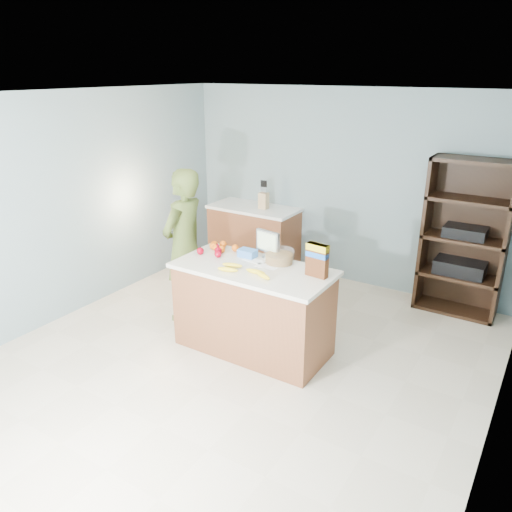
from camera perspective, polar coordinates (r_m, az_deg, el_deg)
The scene contains 15 objects.
floor at distance 5.01m, azimuth -2.19°, elevation -11.98°, with size 4.50×5.00×0.02m, color beige.
walls at distance 4.35m, azimuth -2.48°, elevation 6.68°, with size 4.52×5.02×2.51m.
counter_peninsula at distance 5.02m, azimuth -0.31°, elevation -6.43°, with size 1.56×0.76×0.90m.
back_cabinet at distance 7.08m, azimuth -0.21°, elevation 2.15°, with size 1.24×0.62×0.90m.
shelving_unit at distance 6.15m, azimuth 22.74°, elevation 1.65°, with size 0.90×0.40×1.80m.
person at distance 5.57m, azimuth -8.19°, elevation 1.14°, with size 0.63×0.41×1.72m, color #485824.
knife_block at distance 6.83m, azimuth 0.88°, elevation 6.40°, with size 0.12×0.10×0.31m.
envelopes at distance 4.90m, azimuth 0.47°, elevation -0.86°, with size 0.42×0.19×0.00m.
bananas at distance 4.68m, azimuth -1.34°, elevation -1.65°, with size 0.59×0.21×0.05m.
apples at distance 5.16m, azimuth -4.91°, elevation 0.60°, with size 0.28×0.25×0.08m.
oranges at distance 5.28m, azimuth -4.08°, elevation 1.09°, with size 0.33×0.21×0.08m.
blue_carton at distance 5.07m, azimuth -0.98°, elevation 0.32°, with size 0.18×0.12×0.08m, color blue.
salad_bowl at distance 4.91m, azimuth 2.66°, elevation -0.13°, with size 0.30×0.30×0.13m.
tv at distance 5.01m, azimuth 1.35°, elevation 1.53°, with size 0.28×0.12×0.28m.
cereal_box at distance 4.58m, azimuth 7.02°, elevation -0.20°, with size 0.22×0.10×0.31m.
Camera 1 is at (2.41, -3.46, 2.70)m, focal length 35.00 mm.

